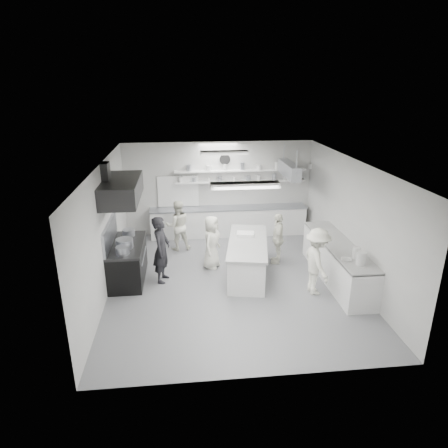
{
  "coord_description": "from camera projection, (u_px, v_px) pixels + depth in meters",
  "views": [
    {
      "loc": [
        -1.16,
        -8.86,
        4.75
      ],
      "look_at": [
        -0.13,
        0.6,
        1.32
      ],
      "focal_mm": 31.7,
      "sensor_mm": 36.0,
      "label": 1
    }
  ],
  "objects": [
    {
      "name": "light_fixture_rear",
      "position": [
        224.0,
        153.0,
        10.7
      ],
      "size": [
        1.3,
        0.25,
        0.1
      ],
      "primitive_type": "cube",
      "color": "white",
      "rests_on": "ceiling"
    },
    {
      "name": "shelf_lower",
      "position": [
        241.0,
        181.0,
        12.64
      ],
      "size": [
        4.2,
        0.26,
        0.04
      ],
      "primitive_type": "cube",
      "color": "white",
      "rests_on": "wall_back"
    },
    {
      "name": "wall_right",
      "position": [
        352.0,
        221.0,
        9.81
      ],
      "size": [
        0.04,
        7.0,
        3.0
      ],
      "primitive_type": "cube",
      "color": "beige",
      "rests_on": "floor"
    },
    {
      "name": "bowl_island_a",
      "position": [
        240.0,
        234.0,
        10.61
      ],
      "size": [
        0.29,
        0.29,
        0.06
      ],
      "primitive_type": "imported",
      "rotation": [
        0.0,
        0.0,
        -0.28
      ],
      "color": "#A4A8B3",
      "rests_on": "prep_island"
    },
    {
      "name": "cook_back",
      "position": [
        178.0,
        225.0,
        11.65
      ],
      "size": [
        0.81,
        0.67,
        1.51
      ],
      "primitive_type": "imported",
      "rotation": [
        0.0,
        0.0,
        -3.01
      ],
      "color": "white",
      "rests_on": "floor"
    },
    {
      "name": "stove",
      "position": [
        128.0,
        263.0,
        9.97
      ],
      "size": [
        0.8,
        1.8,
        0.9
      ],
      "primitive_type": "cube",
      "color": "black",
      "rests_on": "floor"
    },
    {
      "name": "wall_front",
      "position": [
        260.0,
        300.0,
        6.23
      ],
      "size": [
        6.0,
        0.04,
        3.0
      ],
      "primitive_type": "cube",
      "color": "beige",
      "rests_on": "floor"
    },
    {
      "name": "cook_island_right",
      "position": [
        278.0,
        238.0,
        10.81
      ],
      "size": [
        0.56,
        0.9,
        1.43
      ],
      "primitive_type": "imported",
      "rotation": [
        0.0,
        0.0,
        -1.84
      ],
      "color": "white",
      "rests_on": "floor"
    },
    {
      "name": "exhaust_hood",
      "position": [
        121.0,
        190.0,
        9.33
      ],
      "size": [
        0.85,
        2.0,
        0.5
      ],
      "primitive_type": "cube",
      "color": "#272728",
      "rests_on": "wall_left"
    },
    {
      "name": "bowl_island_b",
      "position": [
        252.0,
        235.0,
        10.55
      ],
      "size": [
        0.23,
        0.23,
        0.06
      ],
      "primitive_type": "imported",
      "rotation": [
        0.0,
        0.0,
        0.25
      ],
      "color": "white",
      "rests_on": "prep_island"
    },
    {
      "name": "wall_left",
      "position": [
        105.0,
        230.0,
        9.2
      ],
      "size": [
        0.04,
        7.0,
        3.0
      ],
      "primitive_type": "cube",
      "color": "beige",
      "rests_on": "floor"
    },
    {
      "name": "stove_pot",
      "position": [
        125.0,
        244.0,
        9.55
      ],
      "size": [
        0.41,
        0.41,
        0.28
      ],
      "primitive_type": "cylinder",
      "color": "#A4A8B3",
      "rests_on": "stove"
    },
    {
      "name": "wall_clock",
      "position": [
        225.0,
        159.0,
        12.44
      ],
      "size": [
        0.32,
        0.05,
        0.32
      ],
      "primitive_type": "cylinder",
      "rotation": [
        1.57,
        0.0,
        0.0
      ],
      "color": "white",
      "rests_on": "wall_back"
    },
    {
      "name": "back_counter",
      "position": [
        229.0,
        221.0,
        12.88
      ],
      "size": [
        5.0,
        0.6,
        0.92
      ],
      "primitive_type": "cube",
      "color": "white",
      "rests_on": "floor"
    },
    {
      "name": "wall_back",
      "position": [
        218.0,
        188.0,
        12.78
      ],
      "size": [
        6.0,
        0.04,
        3.0
      ],
      "primitive_type": "cube",
      "color": "beige",
      "rests_on": "floor"
    },
    {
      "name": "bowl_right",
      "position": [
        346.0,
        260.0,
        8.89
      ],
      "size": [
        0.29,
        0.29,
        0.06
      ],
      "primitive_type": "imported",
      "rotation": [
        0.0,
        0.0,
        -0.26
      ],
      "color": "white",
      "rests_on": "right_counter"
    },
    {
      "name": "cook_stove",
      "position": [
        161.0,
        249.0,
        9.75
      ],
      "size": [
        0.55,
        0.7,
        1.7
      ],
      "primitive_type": "imported",
      "rotation": [
        0.0,
        0.0,
        1.32
      ],
      "color": "black",
      "rests_on": "floor"
    },
    {
      "name": "light_fixture_front",
      "position": [
        245.0,
        185.0,
        7.33
      ],
      "size": [
        1.3,
        0.25,
        0.1
      ],
      "primitive_type": "cube",
      "color": "white",
      "rests_on": "ceiling"
    },
    {
      "name": "shelf_upper",
      "position": [
        241.0,
        170.0,
        12.53
      ],
      "size": [
        4.2,
        0.26,
        0.04
      ],
      "primitive_type": "cube",
      "color": "white",
      "rests_on": "wall_back"
    },
    {
      "name": "right_counter",
      "position": [
        337.0,
        262.0,
        9.94
      ],
      "size": [
        0.74,
        3.3,
        0.94
      ],
      "primitive_type": "cube",
      "color": "white",
      "rests_on": "floor"
    },
    {
      "name": "pass_through_window",
      "position": [
        178.0,
        191.0,
        12.65
      ],
      "size": [
        1.3,
        0.04,
        1.0
      ],
      "primitive_type": "cube",
      "color": "black",
      "rests_on": "wall_back"
    },
    {
      "name": "floor",
      "position": [
        232.0,
        281.0,
        10.02
      ],
      "size": [
        6.0,
        7.0,
        0.02
      ],
      "primitive_type": "cube",
      "color": "gray",
      "rests_on": "ground"
    },
    {
      "name": "ceiling",
      "position": [
        233.0,
        163.0,
        8.99
      ],
      "size": [
        6.0,
        7.0,
        0.02
      ],
      "primitive_type": "cube",
      "color": "silver",
      "rests_on": "wall_back"
    },
    {
      "name": "prep_island",
      "position": [
        247.0,
        259.0,
        10.21
      ],
      "size": [
        1.31,
        2.5,
        0.87
      ],
      "primitive_type": "cube",
      "rotation": [
        0.0,
        0.0,
        -0.19
      ],
      "color": "white",
      "rests_on": "floor"
    },
    {
      "name": "cook_right",
      "position": [
        317.0,
        262.0,
        9.19
      ],
      "size": [
        0.67,
        1.08,
        1.62
      ],
      "primitive_type": "imported",
      "rotation": [
        0.0,
        0.0,
        1.64
      ],
      "color": "white",
      "rests_on": "floor"
    },
    {
      "name": "cook_island_left",
      "position": [
        212.0,
        242.0,
        10.53
      ],
      "size": [
        0.73,
        0.84,
        1.45
      ],
      "primitive_type": "imported",
      "rotation": [
        0.0,
        0.0,
        1.1
      ],
      "color": "white",
      "rests_on": "floor"
    },
    {
      "name": "pot_rack",
      "position": [
        289.0,
        170.0,
        11.68
      ],
      "size": [
        0.3,
        1.6,
        0.4
      ],
      "primitive_type": "cube",
      "color": "#A4A8B3",
      "rests_on": "ceiling"
    }
  ]
}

